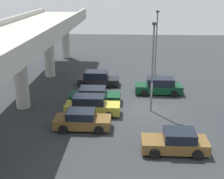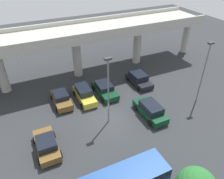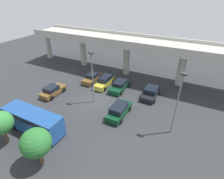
# 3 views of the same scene
# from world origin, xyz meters

# --- Properties ---
(ground_plane) EXTENTS (86.15, 86.15, 0.00)m
(ground_plane) POSITION_xyz_m (0.00, 0.00, 0.00)
(ground_plane) COLOR #2D3033
(highway_overpass) EXTENTS (41.44, 6.37, 7.29)m
(highway_overpass) POSITION_xyz_m (0.00, 11.24, 5.80)
(highway_overpass) COLOR #ADAAA0
(highway_overpass) RESTS_ON ground_plane
(parked_car_0) EXTENTS (2.12, 4.37, 1.54)m
(parked_car_0) POSITION_xyz_m (-7.22, -1.41, 0.71)
(parked_car_0) COLOR brown
(parked_car_0) RESTS_ON ground_plane
(parked_car_1) EXTENTS (2.06, 4.30, 1.51)m
(parked_car_1) POSITION_xyz_m (-4.10, 5.27, 0.71)
(parked_car_1) COLOR brown
(parked_car_1) RESTS_ON ground_plane
(parked_car_2) EXTENTS (1.97, 4.65, 1.68)m
(parked_car_2) POSITION_xyz_m (-1.29, 4.89, 0.79)
(parked_car_2) COLOR gold
(parked_car_2) RESTS_ON ground_plane
(parked_car_3) EXTENTS (2.22, 4.68, 1.46)m
(parked_car_3) POSITION_xyz_m (1.54, 4.92, 0.70)
(parked_car_3) COLOR #0C381E
(parked_car_3) RESTS_ON ground_plane
(parked_car_4) EXTENTS (2.10, 4.71, 1.67)m
(parked_car_4) POSITION_xyz_m (4.38, -1.33, 0.79)
(parked_car_4) COLOR #0C381E
(parked_car_4) RESTS_ON ground_plane
(parked_car_5) EXTENTS (2.23, 4.43, 1.57)m
(parked_car_5) POSITION_xyz_m (6.84, 5.16, 0.74)
(parked_car_5) COLOR black
(parked_car_5) RESTS_ON ground_plane
(lamp_post_near_aisle) EXTENTS (0.70, 0.35, 7.70)m
(lamp_post_near_aisle) POSITION_xyz_m (-0.28, -0.21, 4.53)
(lamp_post_near_aisle) COLOR slate
(lamp_post_near_aisle) RESTS_ON ground_plane
(lamp_post_mid_lot) EXTENTS (0.70, 0.35, 7.71)m
(lamp_post_mid_lot) POSITION_xyz_m (11.21, -1.44, 4.54)
(lamp_post_mid_lot) COLOR slate
(lamp_post_mid_lot) RESTS_ON ground_plane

